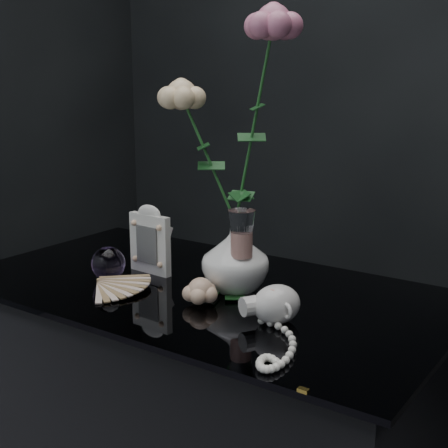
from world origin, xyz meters
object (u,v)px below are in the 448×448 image
Objects in this scene: picture_frame at (150,239)px; pearl_jar at (277,303)px; vase at (235,257)px; paperweight at (108,263)px; loose_rose at (201,291)px; wine_glass at (241,254)px.

picture_frame reaches higher than pearl_jar.
vase reaches higher than paperweight.
picture_frame is (-0.23, -0.01, 0.01)m from vase.
loose_rose is at bearing -149.85° from pearl_jar.
wine_glass is 1.16× the size of loose_rose.
wine_glass is 0.69× the size of pearl_jar.
paperweight is at bearing -166.31° from wine_glass.
vase reaches higher than loose_rose.
loose_rose is 0.17m from pearl_jar.
paperweight reaches higher than loose_rose.
loose_rose is at bearing -98.00° from vase.
paperweight is (-0.27, -0.10, -0.04)m from vase.
picture_frame is (-0.26, 0.02, -0.01)m from wine_glass.
wine_glass reaches higher than vase.
vase is 1.95× the size of paperweight.
vase is 0.23m from picture_frame.
vase is at bearing 5.27° from picture_frame.
pearl_jar is at bearing -0.40° from paperweight.
picture_frame is 0.11m from paperweight.
wine_glass reaches higher than paperweight.
vase is at bearing 142.13° from wine_glass.
loose_rose is at bearing -120.07° from wine_glass.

